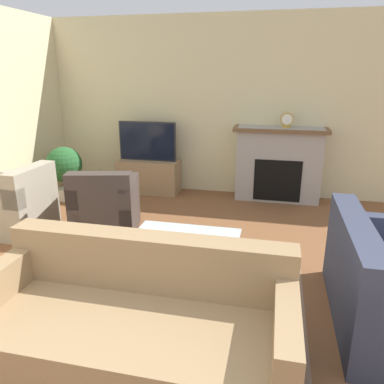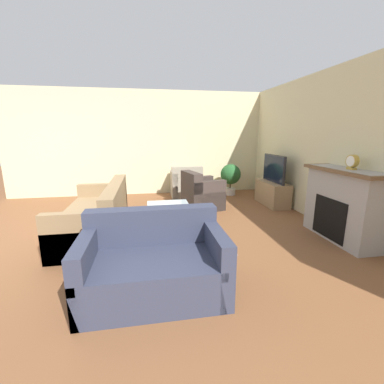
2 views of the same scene
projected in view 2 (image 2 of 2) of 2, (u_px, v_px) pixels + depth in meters
ground_plane at (23, 235)px, 4.15m from camera, size 20.00×20.00×0.00m
wall_back at (319, 148)px, 4.72m from camera, size 8.31×0.06×2.70m
wall_left at (167, 143)px, 6.86m from camera, size 0.06×8.12×2.70m
area_rug at (162, 230)px, 4.36m from camera, size 2.20×1.92×0.00m
fireplace at (342, 203)px, 3.89m from camera, size 1.36×0.46×1.10m
tv_stand at (272, 193)px, 5.89m from camera, size 0.98×0.42×0.53m
tv at (274, 169)px, 5.77m from camera, size 0.92×0.06×0.61m
couch_sectional at (98, 217)px, 4.15m from camera, size 2.01×0.90×0.82m
couch_loveseat at (154, 265)px, 2.63m from camera, size 0.88×1.42×0.82m
armchair_by_window at (186, 185)px, 6.60m from camera, size 0.80×0.78×0.82m
armchair_accent at (201, 195)px, 5.57m from camera, size 0.87×0.89×0.82m
coffee_table at (169, 210)px, 4.30m from camera, size 1.00×0.72×0.40m
potted_plant at (231, 176)px, 6.79m from camera, size 0.53×0.53×0.82m
mantel_clock at (352, 162)px, 3.67m from camera, size 0.18×0.07×0.21m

